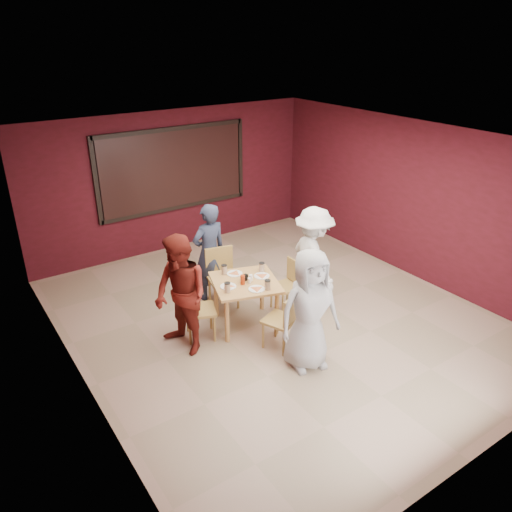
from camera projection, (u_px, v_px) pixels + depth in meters
floor at (276, 318)px, 7.95m from camera, size 7.00×7.00×0.00m
window_blinds at (174, 170)px, 9.85m from camera, size 3.00×0.02×1.50m
dining_table at (245, 287)px, 7.51m from camera, size 1.20×1.20×0.90m
chair_front at (285, 318)px, 7.01m from camera, size 0.55×0.55×0.88m
chair_back at (222, 273)px, 8.16m from camera, size 0.56×0.56×0.96m
chair_left at (195, 307)px, 7.25m from camera, size 0.57×0.57×0.91m
chair_right at (289, 282)px, 8.04m from camera, size 0.41×0.41×0.83m
diner_front at (309, 310)px, 6.51m from camera, size 0.93×0.71×1.71m
diner_back at (209, 252)px, 8.22m from camera, size 0.63×0.44×1.68m
diner_left at (181, 296)px, 6.83m from camera, size 0.80×0.95×1.74m
diner_right at (313, 259)px, 7.94m from camera, size 0.85×1.21×1.71m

